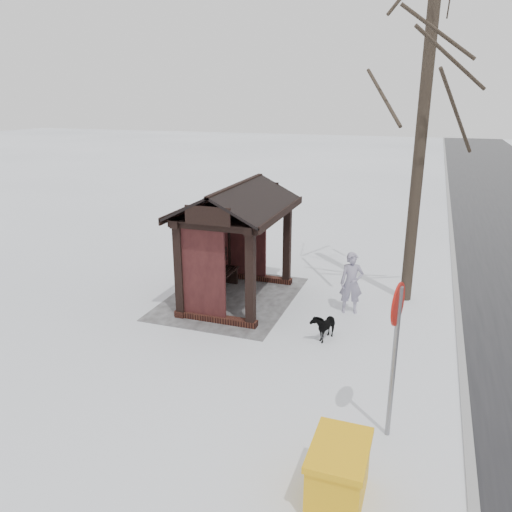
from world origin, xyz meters
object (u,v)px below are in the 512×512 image
(grit_bin, at_px, (338,473))
(pedestrian, at_px, (351,283))
(dog, at_px, (324,325))
(bus_shelter, at_px, (232,219))
(tree_near, at_px, (429,50))
(road_sign, at_px, (396,330))

(grit_bin, bearing_deg, pedestrian, -172.03)
(dog, bearing_deg, bus_shelter, 167.19)
(grit_bin, bearing_deg, tree_near, 177.05)
(bus_shelter, relative_size, road_sign, 1.39)
(pedestrian, relative_size, dog, 2.07)
(grit_bin, relative_size, road_sign, 0.42)
(dog, height_order, grit_bin, grit_bin)
(tree_near, relative_size, pedestrian, 5.81)
(tree_near, relative_size, road_sign, 3.50)
(pedestrian, height_order, road_sign, road_sign)
(tree_near, bearing_deg, grit_bin, -3.23)
(grit_bin, distance_m, road_sign, 2.19)
(pedestrian, bearing_deg, grit_bin, -96.23)
(bus_shelter, bearing_deg, grit_bin, 33.17)
(tree_near, xyz_separation_m, pedestrian, (1.36, -1.26, -5.38))
(road_sign, bearing_deg, dog, -140.04)
(bus_shelter, relative_size, grit_bin, 3.30)
(bus_shelter, relative_size, dog, 4.80)
(bus_shelter, relative_size, tree_near, 0.40)
(pedestrian, distance_m, dog, 1.71)
(pedestrian, bearing_deg, tree_near, 33.27)
(tree_near, xyz_separation_m, dog, (2.97, -1.58, -5.84))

